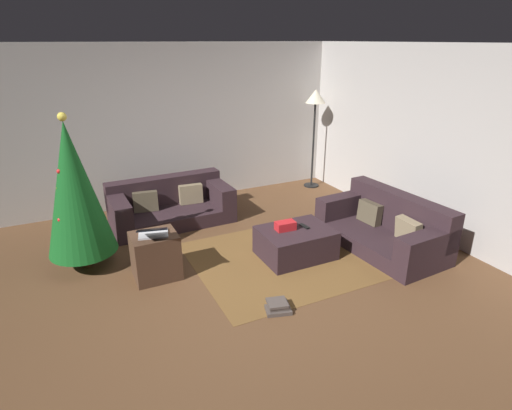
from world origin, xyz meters
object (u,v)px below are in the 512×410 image
Objects in this scene: couch_right at (386,227)px; gift_box at (285,226)px; corner_lamp at (315,104)px; couch_left at (170,205)px; christmas_tree at (74,189)px; book_stack at (278,307)px; side_table at (156,256)px; laptop at (153,232)px; ottoman at (296,243)px; tv_remote at (305,226)px.

couch_right reaches higher than gift_box.
gift_box is 3.10m from corner_lamp.
couch_left is at bearing 119.84° from gift_box.
christmas_tree is 6.32× the size of book_stack.
couch_right reaches higher than side_table.
book_stack is 4.36m from corner_lamp.
couch_left is 3.82× the size of laptop.
side_table is (0.73, -0.63, -0.74)m from christmas_tree.
couch_left is at bearing 69.26° from side_table.
gift_box is at bearing -7.76° from side_table.
tv_remote reaches higher than ottoman.
couch_right reaches higher than tv_remote.
corner_lamp reaches higher than couch_right.
gift_box is 0.46× the size of side_table.
couch_right is 11.15× the size of tv_remote.
book_stack is (-0.92, -0.97, -0.34)m from tv_remote.
book_stack is at bearing -138.94° from tv_remote.
side_table is at bearing -40.81° from christmas_tree.
laptop is (-0.01, -0.06, 0.33)m from side_table.
christmas_tree is 1.08m from laptop.
couch_right is at bearing -10.53° from side_table.
couch_right is 3.24× the size of side_table.
christmas_tree is at bearing 132.30° from book_stack.
corner_lamp reaches higher than gift_box.
christmas_tree is at bearing 33.63° from couch_left.
book_stack is at bearing 104.76° from couch_right.
laptop is at bearing 68.05° from couch_left.
couch_right is 3.77× the size of laptop.
christmas_tree reaches higher than gift_box.
couch_right is (2.40, -2.12, 0.02)m from couch_left.
couch_right reaches higher than ottoman.
side_table is at bearing 76.68° from laptop.
laptop is (-3.01, 0.50, 0.34)m from couch_right.
christmas_tree reaches higher than ottoman.
ottoman is 1.65× the size of side_table.
ottoman is 0.24m from tv_remote.
couch_right is at bearing 137.07° from couch_left.
gift_box is at bearing -5.60° from laptop.
ottoman is at bearing 73.80° from couch_right.
couch_left is at bearing 97.58° from book_stack.
couch_left is at bearing 44.87° from couch_right.
gift_box is at bearing 155.13° from ottoman.
ottoman is 0.48× the size of christmas_tree.
ottoman is at bearing -20.22° from christmas_tree.
laptop reaches higher than side_table.
corner_lamp is (1.85, 2.22, 1.12)m from gift_box.
couch_left is at bearing 121.95° from ottoman.
gift_box is 0.53× the size of laptop.
couch_right is 5.93× the size of book_stack.
laptop is (-0.61, -1.63, 0.35)m from couch_left.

